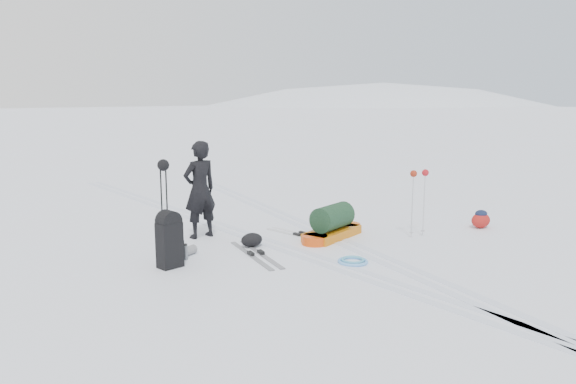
# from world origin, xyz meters

# --- Properties ---
(ground) EXTENTS (200.00, 200.00, 0.00)m
(ground) POSITION_xyz_m (0.00, 0.00, 0.00)
(ground) COLOR white
(ground) RESTS_ON ground
(ski_tracks) EXTENTS (3.38, 17.97, 0.01)m
(ski_tracks) POSITION_xyz_m (0.61, 0.88, 0.00)
(ski_tracks) COLOR silver
(ski_tracks) RESTS_ON ground
(skier) EXTENTS (0.68, 0.49, 1.77)m
(skier) POSITION_xyz_m (-0.83, 1.46, 0.88)
(skier) COLOR black
(skier) RESTS_ON ground
(pulk_sled) EXTENTS (1.66, 0.93, 0.61)m
(pulk_sled) POSITION_xyz_m (1.12, 0.07, 0.23)
(pulk_sled) COLOR #C1670B
(pulk_sled) RESTS_ON ground
(expedition_rucksack) EXTENTS (0.85, 0.71, 0.88)m
(expedition_rucksack) POSITION_xyz_m (-1.96, 0.14, 0.41)
(expedition_rucksack) COLOR black
(expedition_rucksack) RESTS_ON ground
(ski_poles_black) EXTENTS (0.19, 0.19, 1.56)m
(ski_poles_black) POSITION_xyz_m (-1.76, 0.83, 1.28)
(ski_poles_black) COLOR black
(ski_poles_black) RESTS_ON ground
(ski_poles_silver) EXTENTS (0.39, 0.16, 1.24)m
(ski_poles_silver) POSITION_xyz_m (2.46, -0.75, 1.04)
(ski_poles_silver) COLOR silver
(ski_poles_silver) RESTS_ON ground
(touring_skis_grey) EXTENTS (0.56, 1.78, 0.06)m
(touring_skis_grey) POSITION_xyz_m (-0.61, -0.10, 0.01)
(touring_skis_grey) COLOR #92939A
(touring_skis_grey) RESTS_ON ground
(touring_skis_white) EXTENTS (0.53, 1.58, 0.06)m
(touring_skis_white) POSITION_xyz_m (0.73, 0.54, 0.01)
(touring_skis_white) COLOR silver
(touring_skis_white) RESTS_ON ground
(rope_coil) EXTENTS (0.57, 0.57, 0.06)m
(rope_coil) POSITION_xyz_m (0.42, -1.30, 0.03)
(rope_coil) COLOR #63AAF0
(rope_coil) RESTS_ON ground
(small_daypack) EXTENTS (0.45, 0.36, 0.35)m
(small_daypack) POSITION_xyz_m (3.99, -1.00, 0.17)
(small_daypack) COLOR maroon
(small_daypack) RESTS_ON ground
(thermos_pair) EXTENTS (0.28, 0.18, 0.28)m
(thermos_pair) POSITION_xyz_m (-1.75, 0.27, 0.13)
(thermos_pair) COLOR #505357
(thermos_pair) RESTS_ON ground
(stuff_sack) EXTENTS (0.41, 0.32, 0.24)m
(stuff_sack) POSITION_xyz_m (-0.40, 0.38, 0.12)
(stuff_sack) COLOR black
(stuff_sack) RESTS_ON ground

